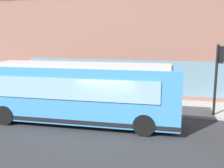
{
  "coord_description": "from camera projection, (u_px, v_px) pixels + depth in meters",
  "views": [
    {
      "loc": [
        -11.98,
        -3.29,
        4.38
      ],
      "look_at": [
        3.12,
        0.76,
        1.6
      ],
      "focal_mm": 42.58,
      "sensor_mm": 36.0,
      "label": 1
    }
  ],
  "objects": [
    {
      "name": "pedestrian_walking_along_curb",
      "position": [
        34.0,
        79.0,
        20.16
      ],
      "size": [
        0.32,
        0.32,
        1.83
      ],
      "color": "gold",
      "rests_on": "sidewalk_curb"
    },
    {
      "name": "pedestrian_by_light_pole",
      "position": [
        143.0,
        86.0,
        17.77
      ],
      "size": [
        0.32,
        0.32,
        1.74
      ],
      "color": "#3F8C4C",
      "rests_on": "sidewalk_curb"
    },
    {
      "name": "sidewalk_curb",
      "position": [
        129.0,
        104.0,
        17.21
      ],
      "size": [
        3.69,
        40.0,
        0.15
      ],
      "primitive_type": "cube",
      "color": "#9E9991",
      "rests_on": "ground"
    },
    {
      "name": "building_corner",
      "position": [
        145.0,
        11.0,
        22.52
      ],
      "size": [
        9.91,
        23.35,
        13.2
      ],
      "color": "#8C5B4C",
      "rests_on": "ground"
    },
    {
      "name": "fire_hydrant",
      "position": [
        119.0,
        94.0,
        18.11
      ],
      "size": [
        0.35,
        0.35,
        0.74
      ],
      "color": "gold",
      "rests_on": "sidewalk_curb"
    },
    {
      "name": "traffic_light_near_corner",
      "position": [
        219.0,
        66.0,
        14.15
      ],
      "size": [
        0.32,
        0.49,
        3.85
      ],
      "color": "black",
      "rests_on": "sidewalk_curb"
    },
    {
      "name": "pedestrian_near_hydrant",
      "position": [
        8.0,
        84.0,
        19.02
      ],
      "size": [
        0.32,
        0.32,
        1.64
      ],
      "color": "#3F8C4C",
      "rests_on": "sidewalk_curb"
    },
    {
      "name": "newspaper_vending_box",
      "position": [
        113.0,
        97.0,
        17.02
      ],
      "size": [
        0.44,
        0.42,
        0.9
      ],
      "color": "#263F99",
      "rests_on": "sidewalk_curb"
    },
    {
      "name": "city_bus_nearside",
      "position": [
        80.0,
        93.0,
        13.51
      ],
      "size": [
        2.94,
        10.13,
        3.07
      ],
      "color": "#3F8CC6",
      "rests_on": "ground"
    },
    {
      "name": "ground",
      "position": [
        110.0,
        128.0,
        13.0
      ],
      "size": [
        120.0,
        120.0,
        0.0
      ],
      "primitive_type": "plane",
      "color": "#2D2D30"
    }
  ]
}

